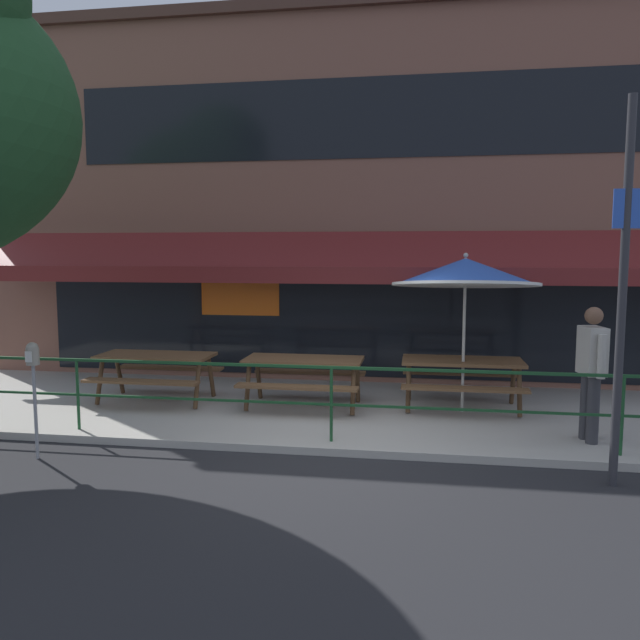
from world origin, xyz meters
name	(u,v)px	position (x,y,z in m)	size (l,w,h in m)	color
ground_plane	(328,456)	(0.00, 0.00, 0.00)	(120.00, 120.00, 0.00)	#232326
patio_deck	(347,411)	(0.00, 2.00, 0.05)	(15.00, 4.00, 0.10)	#ADA89E
restaurant_building	(362,199)	(0.00, 4.22, 3.44)	(15.00, 1.60, 6.93)	brown
patio_railing	(331,387)	(0.00, 0.30, 0.80)	(13.84, 0.04, 0.97)	#194723
picnic_table_left	(156,364)	(-3.06, 1.96, 0.71)	(1.80, 1.42, 0.76)	brown
picnic_table_centre	(304,368)	(-0.66, 1.96, 0.71)	(1.80, 1.42, 0.76)	brown
picnic_table_right	(462,370)	(1.73, 2.23, 0.71)	(1.80, 1.42, 0.76)	brown
patio_umbrella_right	(465,273)	(1.73, 2.06, 2.18)	(2.14, 2.14, 2.39)	#B7B2A8
pedestrian_walking	(591,367)	(3.22, 0.83, 1.06)	(0.30, 0.61, 1.71)	#333338
parking_meter_near	(33,365)	(-3.46, -0.63, 1.15)	(0.15, 0.16, 1.42)	gray
street_sign_pole	(623,291)	(3.15, -0.45, 2.09)	(0.28, 0.09, 4.07)	#2D2D33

